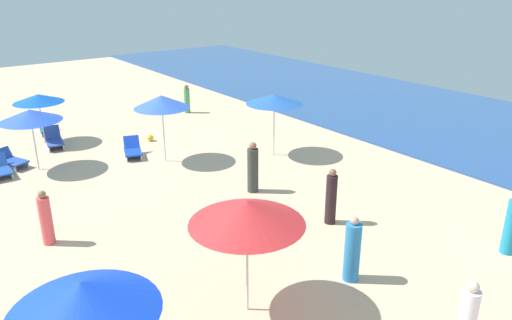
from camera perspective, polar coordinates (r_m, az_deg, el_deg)
ocean at (r=26.53m, az=21.71°, el=4.25°), size 60.00×11.81×0.12m
umbrella_0 at (r=19.73m, az=-24.60°, el=4.71°), size 2.21×2.21×2.32m
lounge_chair_0_0 at (r=20.91m, az=-26.40°, el=-0.07°), size 1.36×1.07×0.69m
lounge_chair_0_1 at (r=20.18m, az=-27.42°, el=-0.93°), size 1.28×0.68×0.73m
umbrella_1 at (r=7.78m, az=-19.37°, el=-14.73°), size 2.25×2.25×2.81m
umbrella_2 at (r=19.07m, az=-10.83°, el=6.62°), size 2.12×2.12×2.64m
lounge_chair_2_0 at (r=20.44m, az=-14.04°, el=1.11°), size 1.40×1.01×0.72m
umbrella_3 at (r=19.46m, az=2.13°, el=7.03°), size 2.24×2.24×2.50m
umbrella_4 at (r=10.07m, az=-1.06°, el=-6.05°), size 2.42×2.42×2.64m
umbrella_5 at (r=22.91m, az=-23.82°, el=6.52°), size 2.08×2.08×2.16m
lounge_chair_5_0 at (r=22.64m, az=-22.26°, el=2.10°), size 1.50×0.87×0.79m
lounge_chair_5_1 at (r=24.81m, az=-23.01°, el=3.43°), size 1.35×0.81×0.68m
beachgoer_0 at (r=10.66m, az=23.19°, el=-16.54°), size 0.48×0.48×1.59m
beachgoer_1 at (r=14.56m, az=8.66°, el=-4.33°), size 0.45×0.45×1.71m
beachgoer_2 at (r=14.48m, az=27.36°, el=-6.71°), size 0.48×0.48×1.72m
beachgoer_3 at (r=12.07m, az=11.05°, el=-10.27°), size 0.42×0.42×1.67m
beachgoer_4 at (r=16.46m, az=-0.37°, el=-1.02°), size 0.50×0.50×1.75m
beachgoer_5 at (r=14.50m, az=-23.07°, el=-6.30°), size 0.46×0.46×1.57m
beachgoer_6 at (r=26.43m, az=-7.97°, el=6.92°), size 0.36×0.36×1.50m
beach_ball_0 at (r=22.24m, az=-12.10°, el=2.51°), size 0.29×0.29×0.29m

